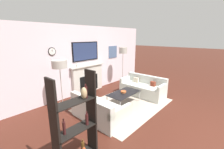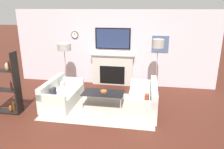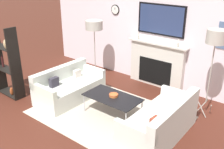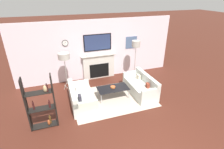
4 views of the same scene
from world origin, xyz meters
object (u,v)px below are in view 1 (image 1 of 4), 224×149
Objects in this scene: decorative_bowl at (123,92)px; shelf_unit at (76,122)px; couch_right at (143,88)px; floor_lamp_right at (123,51)px; coffee_table at (124,93)px; floor_lamp_left at (59,65)px; couch_left at (98,111)px.

shelf_unit reaches higher than decorative_bowl.
floor_lamp_right is (0.35, 1.30, 1.36)m from couch_right.
shelf_unit is at bearing -161.74° from coffee_table.
decorative_bowl is 2.25m from floor_lamp_left.
couch_right is 1.01× the size of shelf_unit.
floor_lamp_right reaches higher than couch_right.
floor_lamp_left is 3.12m from floor_lamp_right.
coffee_table is (-1.17, 0.06, 0.11)m from couch_right.
floor_lamp_left is at bearing 104.81° from couch_left.
floor_lamp_right reaches higher than coffee_table.
couch_left is 1.28m from decorative_bowl.
floor_lamp_left is (-2.76, 1.30, 1.17)m from couch_right.
shelf_unit is (-2.50, -0.85, 0.35)m from decorative_bowl.
decorative_bowl is (-1.16, 0.09, 0.16)m from couch_right.
couch_left is 1.80m from floor_lamp_left.
shelf_unit reaches higher than couch_right.
couch_right is 1.45× the size of coffee_table.
floor_lamp_right is at bearing 38.88° from decorative_bowl.
couch_right reaches higher than coffee_table.
couch_left is at bearing -179.98° from couch_right.
floor_lamp_right is at bearing 75.05° from couch_right.
couch_right is (2.42, 0.00, 0.02)m from couch_left.
decorative_bowl is 0.12× the size of floor_lamp_left.
shelf_unit is at bearing -168.24° from couch_right.
decorative_bowl is (0.01, 0.03, 0.06)m from coffee_table.
couch_right is at bearing -2.98° from coffee_table.
coffee_table is 0.06m from decorative_bowl.
floor_lamp_right is (3.11, 0.00, 0.19)m from floor_lamp_left.
floor_lamp_right is (2.77, 1.30, 1.38)m from couch_left.
shelf_unit reaches higher than coffee_table.
floor_lamp_left is 0.88× the size of floor_lamp_right.
floor_lamp_left reaches higher than coffee_table.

